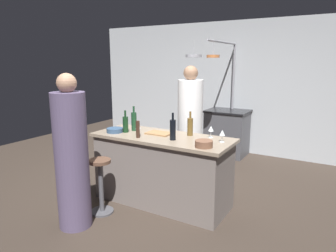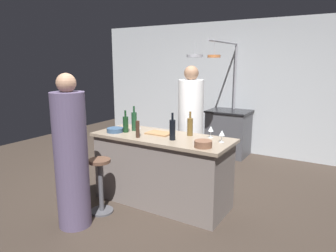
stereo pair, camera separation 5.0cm
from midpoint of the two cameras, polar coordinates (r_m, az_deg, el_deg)
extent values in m
plane|color=#382D26|center=(4.16, -1.43, -13.97)|extent=(9.00, 9.00, 0.00)
cube|color=#B2B7BC|center=(6.36, 12.27, 7.02)|extent=(6.40, 0.16, 2.60)
cube|color=slate|center=(3.99, -1.47, -8.42)|extent=(1.72, 0.66, 0.86)
cube|color=gray|center=(3.86, -1.50, -2.14)|extent=(1.80, 0.72, 0.04)
cube|color=#47474C|center=(6.12, 10.73, -1.35)|extent=(0.76, 0.60, 0.86)
cube|color=black|center=(6.04, 10.89, 2.76)|extent=(0.80, 0.64, 0.03)
cylinder|color=white|center=(4.60, 3.80, -1.11)|extent=(0.37, 0.37, 1.56)
sphere|color=#8C664C|center=(4.48, 3.96, 9.86)|extent=(0.21, 0.21, 0.21)
cylinder|color=#4C4C51|center=(3.99, -12.57, -15.30)|extent=(0.28, 0.28, 0.02)
cylinder|color=#4C4C51|center=(3.86, -12.79, -11.07)|extent=(0.06, 0.06, 0.62)
cylinder|color=brown|center=(3.74, -13.02, -6.44)|extent=(0.26, 0.26, 0.04)
cylinder|color=#594C6B|center=(3.50, -17.93, -6.35)|extent=(0.36, 0.36, 1.51)
sphere|color=tan|center=(3.34, -18.87, 7.61)|extent=(0.21, 0.21, 0.21)
cylinder|color=gray|center=(6.25, 11.74, 4.88)|extent=(0.04, 0.04, 2.15)
cylinder|color=gray|center=(5.57, 9.90, 15.20)|extent=(0.04, 1.35, 0.04)
cylinder|color=gray|center=(5.20, 4.53, 12.92)|extent=(0.27, 0.27, 0.04)
cylinder|color=gray|center=(5.21, 4.55, 14.25)|extent=(0.01, 0.01, 0.24)
cylinder|color=#B26638|center=(5.05, 8.13, 12.79)|extent=(0.21, 0.21, 0.04)
cylinder|color=gray|center=(5.06, 8.22, 14.19)|extent=(0.01, 0.01, 0.25)
cube|color=#997047|center=(3.96, -2.01, -1.36)|extent=(0.32, 0.22, 0.02)
cylinder|color=#382319|center=(3.76, -6.04, -0.62)|extent=(0.05, 0.05, 0.21)
cylinder|color=#143319|center=(4.07, -8.30, 0.27)|extent=(0.07, 0.07, 0.21)
cylinder|color=#143319|center=(4.04, -8.37, 2.31)|extent=(0.03, 0.03, 0.08)
cylinder|color=black|center=(3.63, 0.50, -0.74)|extent=(0.07, 0.07, 0.24)
cylinder|color=black|center=(3.60, 0.51, 1.81)|extent=(0.03, 0.03, 0.08)
cylinder|color=brown|center=(3.86, 3.79, -0.16)|extent=(0.07, 0.07, 0.22)
cylinder|color=brown|center=(3.83, 3.82, 2.09)|extent=(0.03, 0.03, 0.08)
cylinder|color=#193D23|center=(4.15, -6.73, 0.83)|extent=(0.07, 0.07, 0.25)
cylinder|color=#193D23|center=(4.12, -6.78, 3.11)|extent=(0.03, 0.03, 0.08)
cylinder|color=silver|center=(3.91, -5.96, -1.66)|extent=(0.06, 0.06, 0.01)
cylinder|color=silver|center=(3.90, -5.97, -1.08)|extent=(0.01, 0.01, 0.07)
cone|color=silver|center=(3.89, -6.00, -0.08)|extent=(0.07, 0.07, 0.06)
cylinder|color=silver|center=(3.81, 7.62, -2.09)|extent=(0.06, 0.06, 0.01)
cylinder|color=silver|center=(3.80, 7.63, -1.50)|extent=(0.01, 0.01, 0.07)
cone|color=silver|center=(3.78, 7.66, -0.47)|extent=(0.07, 0.07, 0.06)
cylinder|color=silver|center=(3.61, 9.66, -2.95)|extent=(0.06, 0.06, 0.01)
cylinder|color=silver|center=(3.60, 9.68, -2.33)|extent=(0.01, 0.01, 0.07)
cone|color=silver|center=(3.58, 9.72, -1.24)|extent=(0.07, 0.07, 0.06)
cylinder|color=brown|center=(3.37, 6.29, -3.33)|extent=(0.20, 0.20, 0.07)
cylinder|color=#334C6B|center=(4.11, -10.28, -0.78)|extent=(0.21, 0.21, 0.06)
camera|label=1|loc=(0.03, -90.36, -0.08)|focal=32.59mm
camera|label=2|loc=(0.03, 89.64, 0.08)|focal=32.59mm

